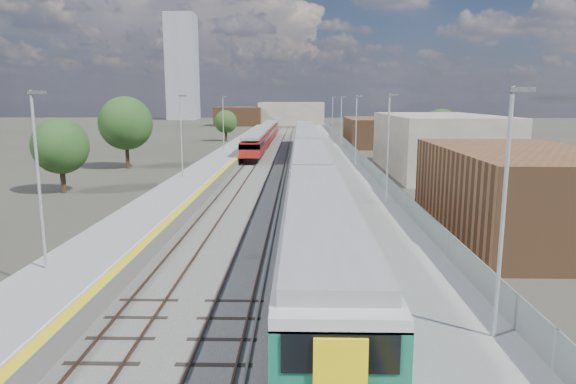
{
  "coord_description": "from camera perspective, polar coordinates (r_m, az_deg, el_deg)",
  "views": [
    {
      "loc": [
        0.64,
        -12.76,
        8.18
      ],
      "look_at": [
        -0.11,
        19.94,
        2.2
      ],
      "focal_mm": 32.0,
      "sensor_mm": 36.0,
      "label": 1
    }
  ],
  "objects": [
    {
      "name": "tree_b",
      "position": [
        63.31,
        -17.61,
        7.29
      ],
      "size": [
        6.23,
        6.23,
        8.44
      ],
      "color": "#382619",
      "rests_on": "ground"
    },
    {
      "name": "platform_left",
      "position": [
        66.41,
        -7.1,
        3.65
      ],
      "size": [
        4.3,
        155.0,
        8.52
      ],
      "color": "slate",
      "rests_on": "ground"
    },
    {
      "name": "green_train",
      "position": [
        53.31,
        2.24,
        4.13
      ],
      "size": [
        3.1,
        86.24,
        3.41
      ],
      "color": "black",
      "rests_on": "ground"
    },
    {
      "name": "buildings",
      "position": [
        152.54,
        -5.86,
        11.25
      ],
      "size": [
        72.0,
        185.5,
        40.0
      ],
      "color": "brown",
      "rests_on": "ground"
    },
    {
      "name": "tree_d",
      "position": [
        75.08,
        16.63,
        6.94
      ],
      "size": [
        5.01,
        5.01,
        6.79
      ],
      "color": "#382619",
      "rests_on": "ground"
    },
    {
      "name": "red_train",
      "position": [
        89.38,
        -2.64,
        6.37
      ],
      "size": [
        2.65,
        53.76,
        3.34
      ],
      "color": "black",
      "rests_on": "ground"
    },
    {
      "name": "ground",
      "position": [
        63.3,
        0.72,
        2.93
      ],
      "size": [
        320.0,
        320.0,
        0.0
      ],
      "primitive_type": "plane",
      "color": "#47443A",
      "rests_on": "ground"
    },
    {
      "name": "platform_right",
      "position": [
        65.86,
        5.36,
        3.65
      ],
      "size": [
        4.7,
        155.0,
        8.52
      ],
      "color": "slate",
      "rests_on": "ground"
    },
    {
      "name": "tree_a",
      "position": [
        48.63,
        -23.97,
        4.67
      ],
      "size": [
        4.82,
        4.82,
        6.54
      ],
      "color": "#382619",
      "rests_on": "ground"
    },
    {
      "name": "tracks",
      "position": [
        67.46,
        -0.64,
        3.48
      ],
      "size": [
        8.96,
        160.0,
        0.17
      ],
      "color": "#4C3323",
      "rests_on": "ground"
    },
    {
      "name": "tree_c",
      "position": [
        100.56,
        -6.94,
        7.75
      ],
      "size": [
        4.39,
        4.39,
        5.94
      ],
      "color": "#382619",
      "rests_on": "ground"
    },
    {
      "name": "ballast_bed",
      "position": [
        65.83,
        -1.21,
        3.24
      ],
      "size": [
        10.5,
        155.0,
        0.06
      ],
      "primitive_type": "cube",
      "color": "#565451",
      "rests_on": "ground"
    }
  ]
}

